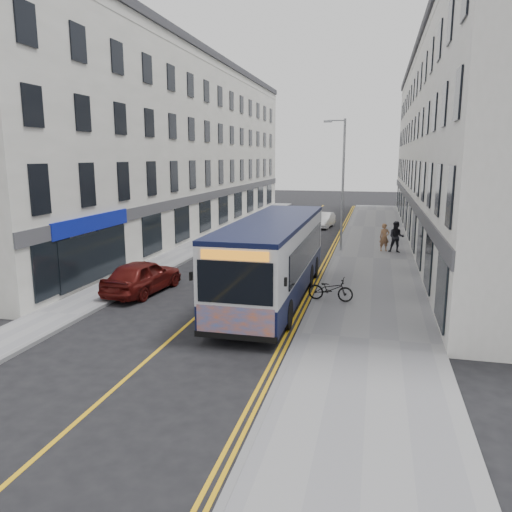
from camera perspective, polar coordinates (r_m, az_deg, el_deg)
The scene contains 17 objects.
ground at distance 18.75m, azimuth -6.73°, elevation -6.81°, with size 140.00×140.00×0.00m, color black.
pavement_east at distance 29.26m, azimuth 13.27°, elevation -0.33°, with size 4.50×64.00×0.12m, color gray.
pavement_west at distance 31.36m, azimuth -7.73°, elevation 0.64°, with size 2.00×64.00×0.12m, color gray.
kerb_east at distance 29.35m, azimuth 8.88°, elevation -0.11°, with size 0.18×64.00×0.13m, color slate.
kerb_west at distance 31.01m, azimuth -6.01°, elevation 0.57°, with size 0.18×64.00×0.13m, color slate.
road_centre_line at distance 29.94m, azimuth 1.23°, elevation 0.13°, with size 0.12×64.00×0.01m, color gold.
road_dbl_yellow_inner at distance 29.40m, azimuth 8.00°, elevation -0.19°, with size 0.10×64.00×0.01m, color gold.
road_dbl_yellow_outer at distance 29.38m, azimuth 8.39°, elevation -0.21°, with size 0.10×64.00×0.01m, color gold.
terrace_east at distance 38.05m, azimuth 21.95°, elevation 11.55°, with size 6.00×46.00×13.00m, color white.
terrace_west at distance 40.67m, azimuth -8.66°, elevation 12.16°, with size 6.00×46.00×13.00m, color silver.
streetlamp at distance 30.79m, azimuth 9.77°, elevation 8.50°, with size 1.32×0.18×8.00m.
city_bus at distance 20.33m, azimuth 2.02°, elevation -0.00°, with size 2.68×11.47×3.33m.
bicycle at distance 20.22m, azimuth 8.52°, elevation -3.76°, with size 0.63×1.81×0.95m, color black.
pedestrian_near at distance 31.42m, azimuth 14.46°, elevation 2.08°, with size 0.62×0.40×1.69m, color #966744.
pedestrian_far at distance 31.08m, azimuth 15.75°, elevation 2.10°, with size 0.92×0.71×1.89m, color black.
car_white at distance 41.88m, azimuth 7.71°, elevation 4.09°, with size 1.31×3.76×1.24m, color silver.
car_maroon at distance 22.07m, azimuth -12.84°, elevation -2.26°, with size 1.74×4.33×1.48m, color #51100D.
Camera 1 is at (6.28, -16.69, 5.81)m, focal length 35.00 mm.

